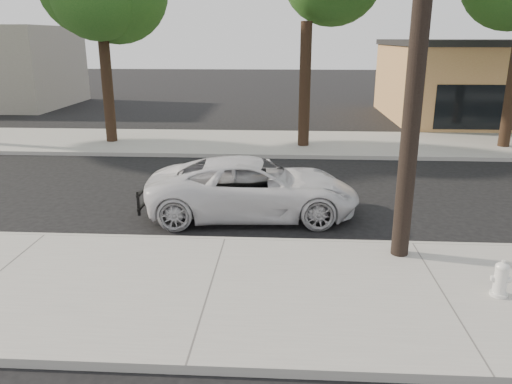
% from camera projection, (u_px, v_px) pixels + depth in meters
% --- Properties ---
extents(ground, '(120.00, 120.00, 0.00)m').
position_uv_depth(ground, '(235.00, 212.00, 12.85)').
color(ground, black).
rests_on(ground, ground).
extents(near_sidewalk, '(90.00, 4.40, 0.15)m').
position_uv_depth(near_sidewalk, '(210.00, 290.00, 8.73)').
color(near_sidewalk, gray).
rests_on(near_sidewalk, ground).
extents(far_sidewalk, '(90.00, 5.00, 0.15)m').
position_uv_depth(far_sidewalk, '(255.00, 143.00, 20.93)').
color(far_sidewalk, gray).
rests_on(far_sidewalk, ground).
extents(curb_near, '(90.00, 0.12, 0.16)m').
position_uv_depth(curb_near, '(225.00, 241.00, 10.83)').
color(curb_near, '#9E9B93').
rests_on(curb_near, ground).
extents(utility_pole, '(1.40, 0.34, 9.00)m').
position_uv_depth(utility_pole, '(421.00, 14.00, 8.68)').
color(utility_pole, black).
rests_on(utility_pole, near_sidewalk).
extents(police_cruiser, '(5.38, 2.77, 1.45)m').
position_uv_depth(police_cruiser, '(254.00, 188.00, 12.43)').
color(police_cruiser, silver).
rests_on(police_cruiser, ground).
extents(fire_hydrant, '(0.32, 0.29, 0.60)m').
position_uv_depth(fire_hydrant, '(501.00, 280.00, 8.33)').
color(fire_hydrant, silver).
rests_on(fire_hydrant, near_sidewalk).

